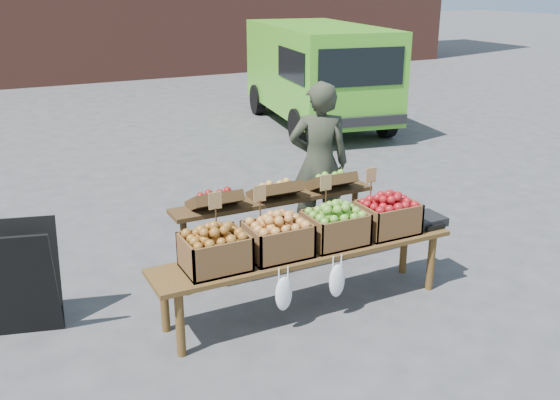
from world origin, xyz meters
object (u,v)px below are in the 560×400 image
back_table (275,225)px  crate_green_apples (387,217)px  delivery_van (318,76)px  crate_golden_apples (215,252)px  chalkboard_sign (17,280)px  weighing_scale (424,220)px  crate_red_apples (335,228)px  vendor (319,163)px  crate_russet_pears (278,239)px  display_bench (306,279)px

back_table → crate_green_apples: bearing=-43.1°
delivery_van → crate_golden_apples: size_ratio=8.50×
chalkboard_sign → weighing_scale: size_ratio=2.77×
weighing_scale → back_table: bearing=148.9°
crate_golden_apples → crate_red_apples: (1.10, 0.00, 0.00)m
crate_red_apples → back_table: bearing=106.9°
vendor → crate_red_apples: vendor is taller
delivery_van → vendor: bearing=-110.4°
crate_russet_pears → vendor: bearing=48.5°
crate_golden_apples → weighing_scale: crate_golden_apples is taller
vendor → crate_green_apples: vendor is taller
crate_red_apples → crate_green_apples: 0.55m
vendor → chalkboard_sign: vendor is taller
crate_red_apples → vendor: bearing=65.4°
delivery_van → chalkboard_sign: bearing=-127.5°
crate_golden_apples → crate_russet_pears: bearing=0.0°
crate_green_apples → display_bench: bearing=180.0°
display_bench → crate_green_apples: 0.93m
vendor → weighing_scale: bearing=130.8°
delivery_van → back_table: delivery_van is taller
crate_golden_apples → crate_red_apples: size_ratio=1.00×
vendor → crate_green_apples: 1.31m
delivery_van → crate_green_apples: delivery_van is taller
crate_russet_pears → delivery_van: bearing=57.4°
chalkboard_sign → display_bench: size_ratio=0.35×
vendor → crate_red_apples: bearing=89.8°
crate_golden_apples → crate_russet_pears: (0.55, 0.00, 0.00)m
vendor → crate_russet_pears: vendor is taller
display_bench → weighing_scale: size_ratio=7.94×
back_table → crate_red_apples: (0.22, -0.72, 0.19)m
vendor → crate_green_apples: (-0.04, -1.30, -0.16)m
vendor → crate_golden_apples: size_ratio=3.49×
delivery_van → vendor: 5.74m
crate_red_apples → crate_green_apples: (0.55, 0.00, 0.00)m
delivery_van → chalkboard_sign: 8.18m
crate_russet_pears → crate_red_apples: same height
crate_green_apples → crate_russet_pears: bearing=180.0°
delivery_van → weighing_scale: size_ratio=12.50×
delivery_van → crate_green_apples: 6.92m
vendor → display_bench: size_ratio=0.65×
back_table → crate_golden_apples: back_table is taller
chalkboard_sign → crate_green_apples: chalkboard_sign is taller
delivery_van → vendor: delivery_van is taller
display_bench → crate_golden_apples: size_ratio=5.40×
crate_green_apples → vendor: bearing=88.0°
chalkboard_sign → back_table: 2.29m
chalkboard_sign → crate_red_apples: chalkboard_sign is taller
back_table → crate_russet_pears: (-0.33, -0.72, 0.19)m
back_table → crate_green_apples: back_table is taller
crate_green_apples → chalkboard_sign: bearing=167.1°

